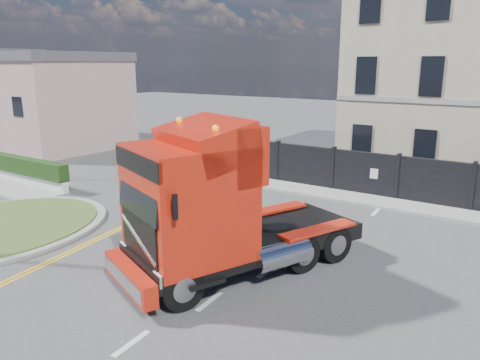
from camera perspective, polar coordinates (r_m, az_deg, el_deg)
The scene contains 7 objects.
ground at distance 15.83m, azimuth -5.26°, elevation -7.90°, with size 120.00×120.00×0.00m, color #424244.
hedge_wall at distance 26.27m, azimuth -25.73°, elevation 1.35°, with size 8.00×0.55×1.35m.
seaside_bldg_pink at distance 35.80m, azimuth -21.60°, elevation 8.49°, with size 8.00×8.00×6.00m, color #B99990.
seaside_bldg_cream at distance 43.63m, azimuth -25.47°, elevation 8.29°, with size 9.00×8.00×5.00m, color beige.
hoarding_fence at distance 21.10m, azimuth 25.30°, elevation -0.73°, with size 18.80×0.25×2.00m.
pavement_far at distance 20.57m, azimuth 23.11°, elevation -3.59°, with size 20.00×1.60×0.12m, color gray.
truck at distance 12.94m, azimuth -3.50°, elevation -3.76°, with size 5.27×7.75×4.36m.
Camera 1 is at (9.33, -11.33, 5.92)m, focal length 35.00 mm.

